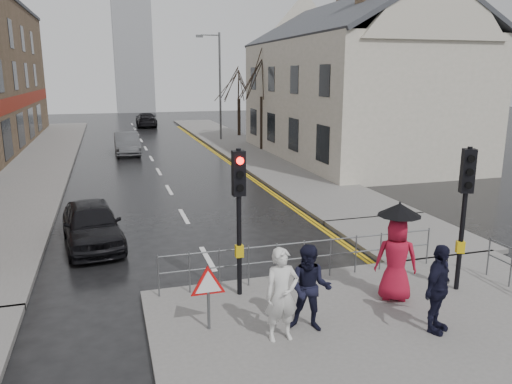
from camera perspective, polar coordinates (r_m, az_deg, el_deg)
ground at (r=11.65m, az=-2.60°, el=-12.68°), size 120.00×120.00×0.00m
near_pavement at (r=10.00m, az=20.66°, el=-17.86°), size 10.00×9.00×0.14m
left_pavement at (r=33.79m, az=-23.24°, el=3.68°), size 4.00×44.00×0.14m
right_pavement at (r=36.65m, az=-2.23°, el=5.43°), size 4.00×40.00×0.14m
pavement_bridge_right at (r=16.72m, az=16.95°, el=-4.80°), size 4.00×4.20×0.14m
building_right_cream at (r=31.68m, az=10.91°, el=12.52°), size 9.00×16.40×10.10m
church_tower at (r=72.38m, az=-13.95°, el=16.05°), size 5.00×5.00×18.00m
traffic_signal_near_left at (r=11.03m, az=-1.97°, el=-0.57°), size 0.28×0.27×3.40m
traffic_signal_near_right at (r=12.25m, az=22.83°, el=-0.21°), size 0.34×0.33×3.40m
guard_railing_front at (r=12.40m, az=5.51°, el=-6.77°), size 7.14×0.04×1.00m
warning_sign at (r=9.99m, az=-5.49°, el=-10.76°), size 0.80×0.07×1.35m
street_lamp at (r=39.06m, az=-4.40°, el=12.71°), size 1.83×0.25×8.00m
tree_near at (r=33.68m, az=0.69°, el=13.39°), size 2.40×2.40×6.58m
tree_far at (r=41.52m, az=-1.99°, el=12.39°), size 2.40×2.40×5.64m
pedestrian_a at (r=9.60m, az=2.95°, el=-11.64°), size 0.67×0.44×1.83m
pedestrian_b at (r=10.00m, az=6.20°, el=-10.89°), size 1.07×0.99×1.76m
pedestrian_with_umbrella at (r=11.54m, az=15.80°, el=-6.37°), size 1.10×0.96×2.24m
pedestrian_d at (r=10.49m, az=20.08°, el=-10.35°), size 1.12×0.94×1.80m
car_parked at (r=15.91m, az=-18.27°, el=-3.49°), size 2.08×4.19×1.37m
car_mid at (r=33.53m, az=-14.53°, el=5.38°), size 1.57×4.32×1.42m
car_far at (r=51.12m, az=-12.43°, el=8.09°), size 2.11×4.90×1.41m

